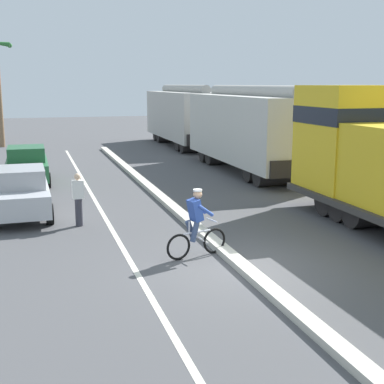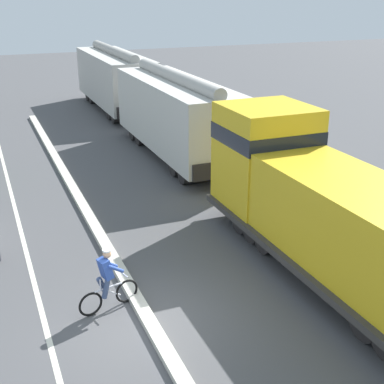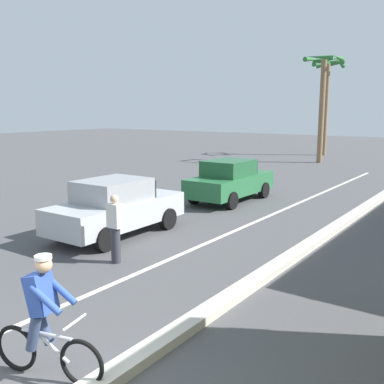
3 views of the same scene
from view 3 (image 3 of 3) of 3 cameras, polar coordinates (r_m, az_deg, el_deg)
median_curb at (r=9.93m, az=9.50°, el=-10.07°), size 0.36×36.00×0.16m
lane_stripe at (r=11.13m, az=-1.82°, el=-8.07°), size 0.14×36.00×0.01m
parked_car_silver at (r=12.89m, az=-9.61°, el=-1.90°), size 1.88×4.22×1.62m
parked_car_green at (r=17.58m, az=4.87°, el=1.47°), size 1.84×4.20×1.62m
cyclist at (r=6.38m, az=-18.21°, el=-15.29°), size 1.67×0.59×1.71m
palm_tree_near at (r=31.60m, az=16.26°, el=12.58°), size 2.29×2.25×7.08m
palm_tree_far at (r=36.98m, az=16.82°, el=12.95°), size 2.62×2.77×7.43m
pedestrian_by_cars at (r=10.55m, az=-9.73°, el=-4.48°), size 0.34×0.22×1.62m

